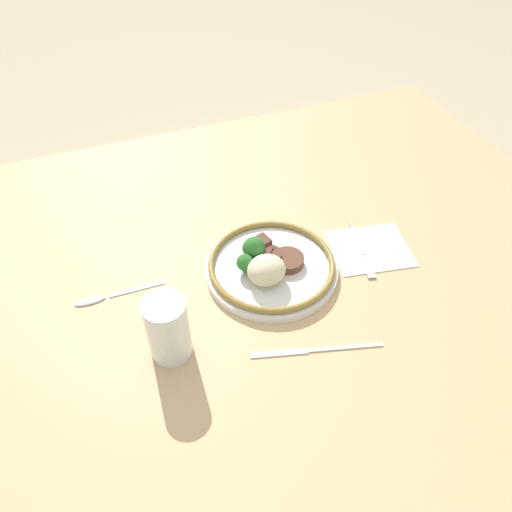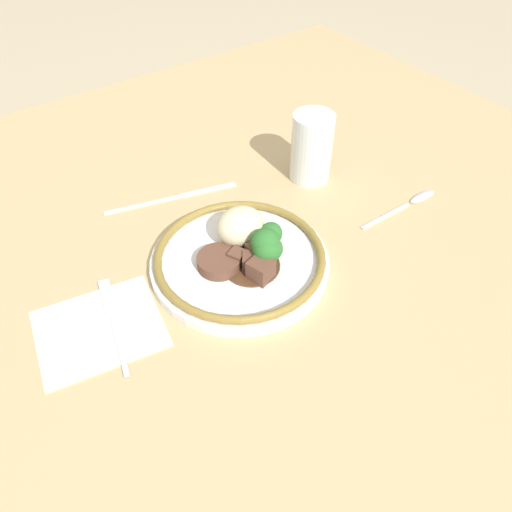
% 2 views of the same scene
% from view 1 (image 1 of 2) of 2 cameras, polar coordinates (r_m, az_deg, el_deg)
% --- Properties ---
extents(ground_plane, '(8.00, 8.00, 0.00)m').
position_cam_1_polar(ground_plane, '(0.97, 1.91, -4.80)').
color(ground_plane, tan).
extents(dining_table, '(1.44, 1.23, 0.03)m').
position_cam_1_polar(dining_table, '(0.96, 1.93, -4.19)').
color(dining_table, tan).
rests_on(dining_table, ground).
extents(napkin, '(0.18, 0.16, 0.00)m').
position_cam_1_polar(napkin, '(1.04, 12.90, 0.83)').
color(napkin, silver).
rests_on(napkin, dining_table).
extents(plate, '(0.26, 0.26, 0.07)m').
position_cam_1_polar(plate, '(0.96, 1.53, -1.00)').
color(plate, white).
rests_on(plate, dining_table).
extents(juice_glass, '(0.07, 0.07, 0.12)m').
position_cam_1_polar(juice_glass, '(0.82, -9.99, -8.39)').
color(juice_glass, yellow).
rests_on(juice_glass, dining_table).
extents(fork, '(0.05, 0.17, 0.00)m').
position_cam_1_polar(fork, '(1.03, 12.12, 0.26)').
color(fork, silver).
rests_on(fork, napkin).
extents(knife, '(0.22, 0.07, 0.00)m').
position_cam_1_polar(knife, '(0.86, 6.40, -10.67)').
color(knife, silver).
rests_on(knife, dining_table).
extents(spoon, '(0.17, 0.02, 0.01)m').
position_cam_1_polar(spoon, '(0.97, -17.21, -4.61)').
color(spoon, silver).
rests_on(spoon, dining_table).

